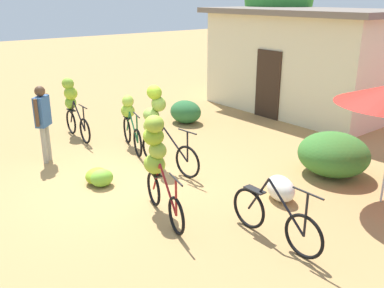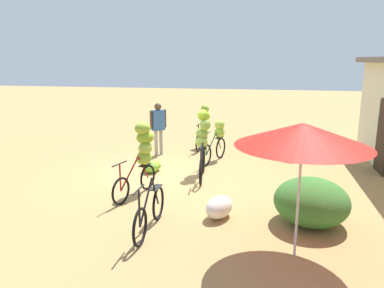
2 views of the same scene
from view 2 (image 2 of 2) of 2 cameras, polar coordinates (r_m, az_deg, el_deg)
ground_plane at (r=9.88m, az=-4.26°, el=-4.96°), size 60.00×60.00×0.00m
hedge_bush_front_left at (r=11.97m, az=15.46°, el=-0.59°), size 0.99×0.81×0.65m
hedge_bush_front_right at (r=7.31m, az=18.11°, el=-8.51°), size 1.44×1.40×0.88m
hedge_bush_mid at (r=7.31m, az=18.37°, el=-8.72°), size 1.39×1.25×0.83m
market_umbrella at (r=5.63m, az=16.87°, el=1.41°), size 2.02×2.02×2.14m
bicycle_leftmost at (r=12.90m, az=1.94°, el=3.33°), size 1.60×0.38×1.50m
bicycle_near_pile at (r=11.18m, az=3.94°, el=0.95°), size 1.63×0.61×1.25m
bicycle_center_loaded at (r=9.72m, az=1.68°, el=0.82°), size 1.76×0.45×1.76m
bicycle_by_shop at (r=8.47m, az=-7.73°, el=-1.12°), size 1.62×0.62×1.67m
bicycle_rightmost at (r=6.71m, az=-6.61°, el=-10.59°), size 1.72×0.14×1.01m
banana_pile_on_ground at (r=10.22m, az=-6.36°, el=-3.46°), size 0.72×0.66×0.34m
produce_sack at (r=7.29m, az=4.26°, el=-9.78°), size 0.82×0.68×0.44m
person_vendor at (r=11.81m, az=-5.29°, el=3.21°), size 0.42×0.44×1.70m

